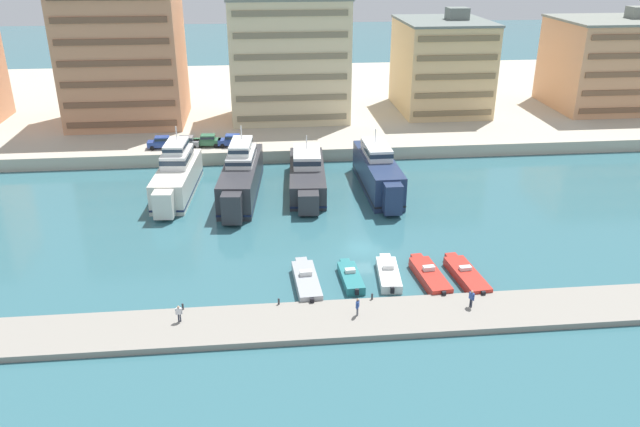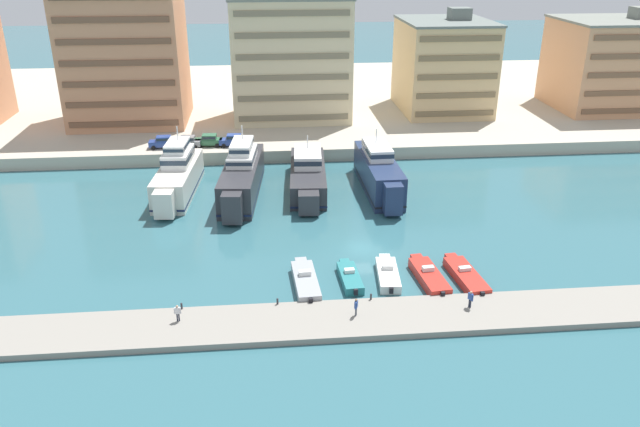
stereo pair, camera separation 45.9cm
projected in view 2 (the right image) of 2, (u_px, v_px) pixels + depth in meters
The scene contains 26 objects.
ground_plane at pixel (361, 248), 67.41m from camera, with size 400.00×400.00×0.00m, color #336670.
quay_promenade at pixel (313, 101), 125.16m from camera, with size 180.00×70.00×1.92m, color #BCB29E.
pier_dock at pixel (386, 318), 54.49m from camera, with size 120.00×5.89×0.56m, color gray.
yacht_ivory_far_left at pixel (178, 175), 81.02m from camera, with size 5.43×18.00×8.48m.
yacht_charcoal_left at pixel (242, 176), 80.65m from camera, with size 5.91×20.56×8.56m.
yacht_charcoal_mid_left at pixel (308, 174), 83.08m from camera, with size 5.63×19.50×6.57m.
yacht_navy_center_left at pixel (379, 172), 82.17m from camera, with size 4.20×18.99×7.68m.
motorboat_grey_far_left at pixel (305, 281), 59.87m from camera, with size 2.50×8.29×1.50m.
motorboat_teal_left at pixel (350, 277), 60.77m from camera, with size 2.03×6.53×1.22m.
motorboat_white_mid_left at pixel (388, 274), 61.33m from camera, with size 2.54×7.21×1.32m.
motorboat_red_center_left at pixel (429, 276), 60.81m from camera, with size 2.72×7.99×1.42m.
motorboat_red_center at pixel (465, 276), 60.96m from camera, with size 2.79×8.24×1.28m.
car_blue_far_left at pixel (163, 142), 93.23m from camera, with size 4.16×2.03×1.80m.
car_grey_left at pixel (187, 142), 93.26m from camera, with size 4.19×2.10×1.80m.
car_green_mid_left at pixel (209, 140), 94.04m from camera, with size 4.19×2.11×1.80m.
car_blue_center_left at pixel (233, 140), 94.03m from camera, with size 4.19×2.10×1.80m.
apartment_block_left at pixel (126, 53), 103.13m from camera, with size 19.10×16.11×24.88m.
apartment_block_mid_left at pixel (291, 59), 105.36m from camera, with size 20.08×12.66×22.28m.
apartment_block_center_left at pixel (443, 65), 111.67m from camera, with size 15.09×18.28×17.88m.
apartment_block_center at pixel (616, 64), 113.36m from camera, with size 21.50×17.85×17.85m.
pedestrian_near_edge at pixel (470, 298), 55.14m from camera, with size 0.40×0.59×1.66m.
pedestrian_mid_deck at pixel (178, 312), 53.18m from camera, with size 0.61×0.22×1.57m.
pedestrian_far_side at pixel (356, 306), 53.95m from camera, with size 0.38×0.61×1.67m.
bollard_west at pixel (182, 306), 55.19m from camera, with size 0.20×0.20×0.61m.
bollard_west_mid at pixel (277, 301), 55.91m from camera, with size 0.20×0.20×0.61m.
bollard_east_mid at pixel (371, 296), 56.63m from camera, with size 0.20×0.20×0.61m.
Camera 2 is at (-10.01, -59.50, 30.61)m, focal length 35.00 mm.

